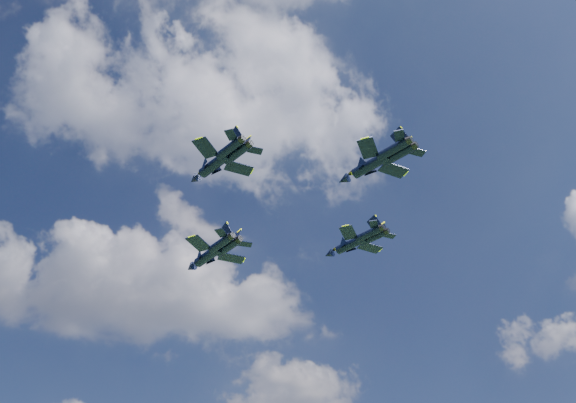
{
  "coord_description": "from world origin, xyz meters",
  "views": [
    {
      "loc": [
        -4.45,
        -65.59,
        3.23
      ],
      "look_at": [
        4.76,
        4.54,
        58.5
      ],
      "focal_mm": 35.0,
      "sensor_mm": 36.0,
      "label": 1
    }
  ],
  "objects_px": {
    "jet_lead": "(207,256)",
    "jet_left": "(213,165)",
    "jet_right": "(349,245)",
    "jet_slot": "(368,166)"
  },
  "relations": [
    {
      "from": "jet_lead",
      "to": "jet_right",
      "type": "height_order",
      "value": "jet_right"
    },
    {
      "from": "jet_lead",
      "to": "jet_slot",
      "type": "height_order",
      "value": "jet_slot"
    },
    {
      "from": "jet_lead",
      "to": "jet_slot",
      "type": "distance_m",
      "value": 34.57
    },
    {
      "from": "jet_lead",
      "to": "jet_right",
      "type": "xyz_separation_m",
      "value": [
        25.2,
        -2.92,
        2.69
      ]
    },
    {
      "from": "jet_lead",
      "to": "jet_slot",
      "type": "relative_size",
      "value": 1.15
    },
    {
      "from": "jet_left",
      "to": "jet_slot",
      "type": "xyz_separation_m",
      "value": [
        22.56,
        -2.73,
        0.05
      ]
    },
    {
      "from": "jet_lead",
      "to": "jet_right",
      "type": "distance_m",
      "value": 25.51
    },
    {
      "from": "jet_lead",
      "to": "jet_left",
      "type": "distance_m",
      "value": 23.15
    },
    {
      "from": "jet_slot",
      "to": "jet_lead",
      "type": "bearing_deg",
      "value": 91.62
    },
    {
      "from": "jet_right",
      "to": "jet_slot",
      "type": "xyz_separation_m",
      "value": [
        -2.27,
        -22.93,
        -1.49
      ]
    }
  ]
}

